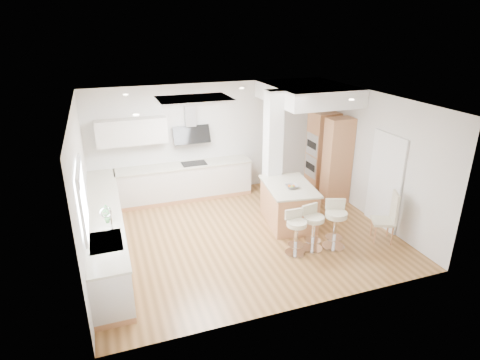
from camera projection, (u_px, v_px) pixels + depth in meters
name	position (u px, v px, depth m)	size (l,w,h in m)	color
ground	(243.00, 234.00, 8.45)	(6.00, 6.00, 0.00)	olive
ceiling	(243.00, 234.00, 8.45)	(6.00, 5.00, 0.02)	white
wall_back	(210.00, 139.00, 10.12)	(6.00, 0.04, 2.80)	silver
wall_left	(82.00, 192.00, 7.00)	(0.04, 5.00, 2.80)	silver
wall_right	(371.00, 156.00, 8.86)	(0.04, 5.00, 2.80)	silver
skylight	(194.00, 99.00, 7.70)	(4.10, 2.10, 0.06)	white
window_left	(82.00, 196.00, 6.12)	(0.06, 1.28, 1.07)	white
doorway_right	(385.00, 182.00, 8.47)	(0.05, 1.00, 2.10)	#474138
counter_left	(106.00, 230.00, 7.64)	(0.63, 4.50, 1.35)	tan
counter_back	(178.00, 173.00, 9.85)	(3.62, 0.63, 2.50)	tan
pillar	(273.00, 152.00, 9.09)	(0.35, 0.35, 2.80)	white
soffit	(308.00, 93.00, 9.36)	(1.78, 2.20, 0.40)	white
oven_column	(328.00, 156.00, 9.96)	(0.63, 1.21, 2.10)	tan
peninsula	(288.00, 204.00, 8.76)	(1.16, 1.59, 0.97)	tan
bar_stool_a	(296.00, 230.00, 7.56)	(0.40, 0.40, 0.89)	silver
bar_stool_b	(313.00, 226.00, 7.71)	(0.48, 0.48, 0.91)	silver
bar_stool_c	(335.00, 222.00, 7.77)	(0.57, 0.57, 0.98)	silver
dining_chair	(389.00, 215.00, 7.97)	(0.55, 0.55, 1.07)	beige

